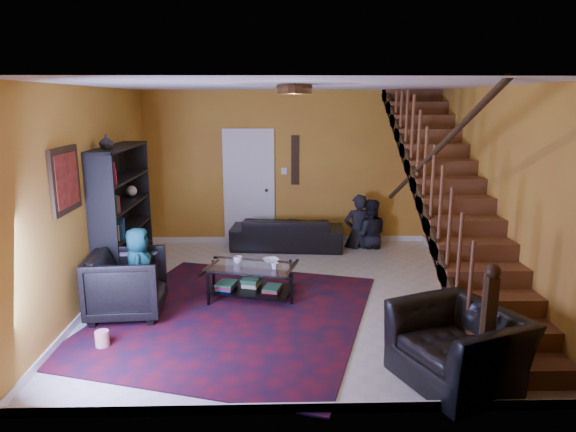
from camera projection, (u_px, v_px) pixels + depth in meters
name	position (u px, v px, depth m)	size (l,w,h in m)	color
floor	(292.00, 295.00, 7.07)	(5.50, 5.50, 0.00)	beige
room	(207.00, 262.00, 8.32)	(5.50, 5.50, 5.50)	gold
staircase	(451.00, 195.00, 6.81)	(0.95, 5.02, 3.18)	brown
bookshelf	(124.00, 218.00, 7.38)	(0.35, 1.80, 2.00)	black
door	(249.00, 189.00, 9.48)	(0.82, 0.05, 2.05)	silver
framed_picture	(65.00, 180.00, 5.74)	(0.04, 0.74, 0.74)	maroon
wall_hanging	(295.00, 160.00, 9.39)	(0.14, 0.03, 0.90)	black
ceiling_fixture	(294.00, 89.00, 5.68)	(0.40, 0.40, 0.10)	#3F2814
rug	(233.00, 315.00, 6.38)	(3.11, 3.56, 0.02)	#480D17
sofa	(287.00, 233.00, 9.25)	(1.99, 0.78, 0.58)	black
armchair_left	(127.00, 284.00, 6.31)	(0.87, 0.90, 0.81)	black
armchair_right	(458.00, 346.00, 4.83)	(1.10, 0.96, 0.71)	black
person_adult_a	(358.00, 233.00, 9.33)	(0.52, 0.34, 1.43)	black
person_adult_b	(370.00, 235.00, 9.35)	(0.65, 0.51, 1.34)	black
person_child	(139.00, 269.00, 6.49)	(0.52, 0.34, 1.07)	#1B6869
coffee_table	(251.00, 279.00, 6.95)	(1.28, 0.95, 0.44)	black
cup_a	(238.00, 260.00, 7.02)	(0.12, 0.12, 0.10)	#999999
cup_b	(275.00, 266.00, 6.78)	(0.10, 0.10, 0.09)	#999999
bowl	(271.00, 261.00, 7.06)	(0.21, 0.21, 0.05)	#999999
vase	(106.00, 142.00, 6.64)	(0.18, 0.18, 0.19)	#999999
popcorn_bucket	(102.00, 339.00, 5.54)	(0.15, 0.15, 0.17)	red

